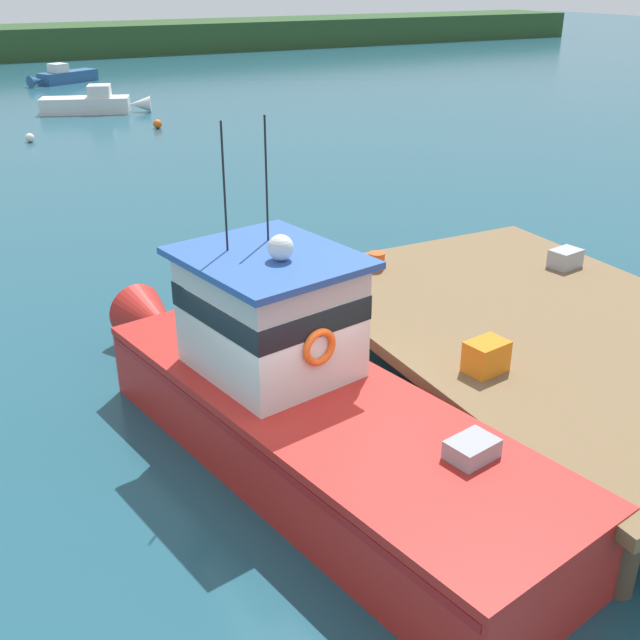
% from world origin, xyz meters
% --- Properties ---
extents(ground_plane, '(200.00, 200.00, 0.00)m').
position_xyz_m(ground_plane, '(0.00, 0.00, 0.00)').
color(ground_plane, '#1E4C5B').
extents(dock, '(6.00, 9.00, 1.20)m').
position_xyz_m(dock, '(4.80, 0.00, 1.07)').
color(dock, '#4C3D2D').
rests_on(dock, ground).
extents(main_fishing_boat, '(4.06, 9.97, 4.80)m').
position_xyz_m(main_fishing_boat, '(0.09, 0.07, 1.01)').
color(main_fishing_boat, red).
rests_on(main_fishing_boat, ground).
extents(crate_stack_mid_dock, '(0.66, 0.53, 0.48)m').
position_xyz_m(crate_stack_mid_dock, '(2.74, -0.82, 1.44)').
color(crate_stack_mid_dock, orange).
rests_on(crate_stack_mid_dock, dock).
extents(crate_single_by_cleat, '(0.67, 0.54, 0.36)m').
position_xyz_m(crate_single_by_cleat, '(6.91, 1.94, 1.38)').
color(crate_single_by_cleat, '#9E9EA3').
rests_on(crate_single_by_cleat, dock).
extents(bait_bucket, '(0.32, 0.32, 0.34)m').
position_xyz_m(bait_bucket, '(3.51, 3.55, 1.37)').
color(bait_bucket, '#E04C19').
rests_on(bait_bucket, dock).
extents(moored_boat_near_channel, '(4.70, 3.08, 1.22)m').
position_xyz_m(moored_boat_near_channel, '(4.81, 44.12, 0.42)').
color(moored_boat_near_channel, '#285184').
rests_on(moored_boat_near_channel, ground).
extents(moored_boat_off_the_point, '(5.42, 2.79, 1.37)m').
position_xyz_m(moored_boat_off_the_point, '(4.02, 31.87, 0.47)').
color(moored_boat_off_the_point, silver).
rests_on(moored_boat_off_the_point, ground).
extents(mooring_buoy_spare_mooring, '(0.40, 0.40, 0.40)m').
position_xyz_m(mooring_buoy_spare_mooring, '(5.68, 26.33, 0.20)').
color(mooring_buoy_spare_mooring, '#EA5B19').
rests_on(mooring_buoy_spare_mooring, ground).
extents(mooring_buoy_outer, '(0.37, 0.37, 0.37)m').
position_xyz_m(mooring_buoy_outer, '(0.04, 25.81, 0.19)').
color(mooring_buoy_outer, silver).
rests_on(mooring_buoy_outer, ground).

